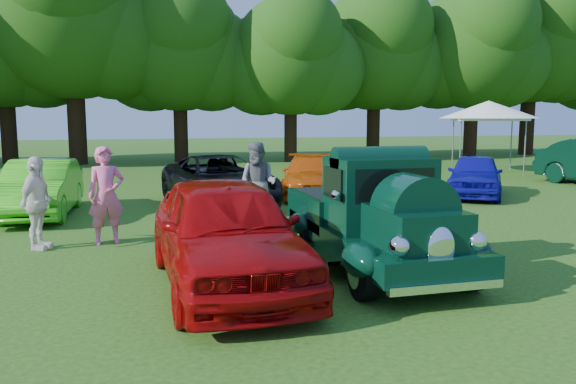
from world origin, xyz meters
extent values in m
plane|color=#205113|center=(0.00, 0.00, 0.00)|extent=(120.00, 120.00, 0.00)
cylinder|color=black|center=(-0.51, -1.19, 0.37)|extent=(0.22, 0.73, 0.73)
cylinder|color=black|center=(1.13, -1.19, 0.37)|extent=(0.22, 0.73, 0.73)
cylinder|color=black|center=(-0.51, 1.63, 0.37)|extent=(0.22, 0.73, 0.73)
cylinder|color=black|center=(1.13, 1.63, 0.37)|extent=(0.22, 0.73, 0.73)
cube|color=black|center=(0.31, 0.29, 0.51)|extent=(1.70, 4.45, 0.34)
cube|color=black|center=(0.31, -1.04, 0.91)|extent=(1.09, 1.43, 0.61)
cube|color=black|center=(0.31, 0.17, 1.25)|extent=(1.54, 1.14, 1.19)
cube|color=black|center=(0.31, -0.38, 1.45)|extent=(1.29, 0.06, 0.51)
cube|color=black|center=(0.31, 1.65, 0.79)|extent=(1.70, 2.03, 0.57)
cube|color=black|center=(0.31, 1.65, 1.07)|extent=(1.46, 1.78, 0.05)
ellipsoid|color=black|center=(-0.54, -1.19, 0.55)|extent=(0.49, 0.85, 0.49)
ellipsoid|color=black|center=(1.16, -1.19, 0.55)|extent=(0.49, 0.85, 0.49)
ellipsoid|color=black|center=(-0.57, 1.63, 0.54)|extent=(0.38, 0.71, 0.42)
ellipsoid|color=black|center=(1.19, 1.63, 0.54)|extent=(0.38, 0.71, 0.42)
ellipsoid|color=white|center=(0.31, -1.78, 0.79)|extent=(0.40, 0.12, 0.59)
sphere|color=white|center=(-0.25, -1.71, 0.85)|extent=(0.28, 0.28, 0.28)
sphere|color=white|center=(0.86, -1.71, 0.85)|extent=(0.28, 0.28, 0.28)
cube|color=white|center=(0.31, -1.93, 0.34)|extent=(1.60, 0.11, 0.11)
cube|color=white|center=(0.31, 2.67, 0.40)|extent=(1.60, 0.11, 0.11)
imported|color=#980607|center=(-2.21, -0.03, 0.81)|extent=(2.09, 4.81, 1.62)
imported|color=#3DC91A|center=(-5.81, 7.05, 0.71)|extent=(1.66, 4.35, 1.41)
imported|color=black|center=(-1.22, 7.67, 0.71)|extent=(3.17, 5.42, 1.42)
imported|color=#C54B06|center=(1.86, 8.83, 0.63)|extent=(2.93, 4.69, 1.27)
imported|color=#100D98|center=(6.82, 7.36, 0.67)|extent=(3.56, 4.14, 1.34)
imported|color=pink|center=(-4.04, 3.34, 0.96)|extent=(0.77, 0.58, 1.92)
imported|color=slate|center=(-0.75, 4.56, 0.96)|extent=(1.18, 1.14, 1.91)
imported|color=silver|center=(-5.27, 3.14, 0.88)|extent=(0.71, 1.11, 1.76)
cube|color=white|center=(11.72, 13.95, 2.39)|extent=(3.88, 3.88, 0.12)
cone|color=white|center=(11.72, 13.95, 2.83)|extent=(5.69, 5.69, 0.78)
cylinder|color=slate|center=(9.98, 13.30, 1.17)|extent=(0.06, 0.06, 2.34)
cylinder|color=slate|center=(11.07, 15.70, 1.17)|extent=(0.06, 0.06, 2.34)
cylinder|color=slate|center=(12.37, 12.21, 1.17)|extent=(0.06, 0.06, 2.34)
cylinder|color=slate|center=(13.47, 14.60, 1.17)|extent=(0.06, 0.06, 2.34)
cylinder|color=black|center=(-10.15, 25.41, 2.05)|extent=(0.82, 0.82, 4.10)
sphere|color=#1A480F|center=(-10.15, 25.41, 6.72)|extent=(7.50, 7.50, 7.50)
cylinder|color=black|center=(-6.49, 23.81, 2.35)|extent=(0.94, 0.94, 4.70)
sphere|color=#1A480F|center=(-6.49, 23.81, 7.70)|extent=(8.59, 8.59, 8.59)
cylinder|color=black|center=(-1.04, 24.04, 1.94)|extent=(0.78, 0.78, 3.88)
sphere|color=#1A480F|center=(-1.04, 24.04, 6.36)|extent=(7.09, 7.09, 7.09)
cylinder|color=black|center=(4.93, 22.52, 1.78)|extent=(0.71, 0.71, 3.57)
sphere|color=#1A480F|center=(4.93, 22.52, 5.85)|extent=(6.52, 6.52, 6.52)
cylinder|color=black|center=(10.65, 24.13, 2.00)|extent=(0.80, 0.80, 4.00)
sphere|color=#1A480F|center=(10.65, 24.13, 6.56)|extent=(7.31, 7.31, 7.31)
cylinder|color=black|center=(16.84, 23.18, 2.07)|extent=(0.83, 0.83, 4.15)
sphere|color=#1A480F|center=(16.84, 23.18, 6.80)|extent=(7.58, 7.58, 7.58)
cylinder|color=black|center=(22.02, 24.53, 2.37)|extent=(0.95, 0.95, 4.74)
sphere|color=#1A480F|center=(22.02, 24.53, 7.78)|extent=(8.67, 8.67, 8.67)
camera|label=1|loc=(-3.42, -8.07, 2.47)|focal=35.00mm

